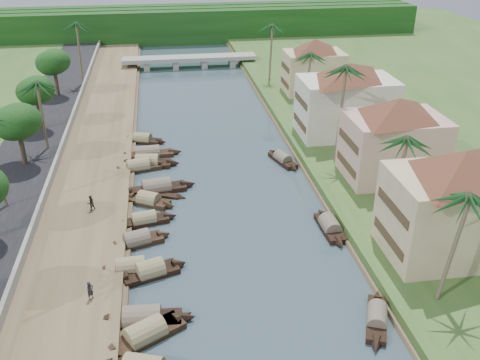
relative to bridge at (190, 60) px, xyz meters
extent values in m
plane|color=#35464F|center=(0.00, -72.00, -1.72)|extent=(220.00, 220.00, 0.00)
cube|color=brown|center=(-16.00, -52.00, -1.32)|extent=(10.00, 180.00, 0.80)
cube|color=#305321|center=(19.00, -52.00, -1.12)|extent=(16.00, 180.00, 1.20)
cube|color=black|center=(-24.50, -52.00, -1.02)|extent=(8.00, 180.00, 1.40)
cube|color=gray|center=(-20.20, -52.00, -0.37)|extent=(0.40, 180.00, 1.10)
cube|color=#10370F|center=(0.00, 23.00, 2.28)|extent=(120.00, 4.00, 8.00)
cube|color=#10370F|center=(0.00, 28.00, 2.28)|extent=(120.00, 4.00, 8.00)
cube|color=#10370F|center=(0.00, 33.00, 2.28)|extent=(120.00, 4.00, 8.00)
cube|color=gray|center=(0.00, 0.00, 0.28)|extent=(28.00, 4.00, 0.80)
cube|color=gray|center=(-9.00, 0.00, -0.82)|extent=(1.20, 3.50, 1.80)
cube|color=gray|center=(-3.00, 0.00, -0.82)|extent=(1.20, 3.50, 1.80)
cube|color=gray|center=(3.00, 0.00, -0.82)|extent=(1.20, 3.50, 1.80)
cube|color=gray|center=(9.00, 0.00, -0.82)|extent=(1.20, 3.50, 1.80)
cube|color=beige|center=(19.00, -74.00, 3.48)|extent=(12.00, 8.00, 8.00)
pyramid|color=brown|center=(19.00, -74.00, 8.58)|extent=(14.85, 14.85, 2.20)
cube|color=#44321F|center=(12.95, -74.00, 1.48)|extent=(0.10, 6.40, 0.90)
cube|color=#44321F|center=(12.95, -74.00, 4.68)|extent=(0.10, 6.40, 0.90)
cube|color=tan|center=(20.00, -58.00, 3.23)|extent=(11.00, 8.00, 7.50)
pyramid|color=brown|center=(20.00, -58.00, 8.08)|extent=(14.11, 14.11, 2.20)
cube|color=#44321F|center=(14.45, -58.00, 1.35)|extent=(0.10, 6.40, 0.90)
cube|color=#44321F|center=(14.45, -58.00, 4.35)|extent=(0.10, 6.40, 0.90)
cube|color=silver|center=(19.00, -44.00, 3.48)|extent=(13.00, 8.00, 8.00)
pyramid|color=brown|center=(19.00, -44.00, 8.58)|extent=(15.59, 15.59, 2.20)
cube|color=#44321F|center=(12.45, -44.00, 1.48)|extent=(0.10, 6.40, 0.90)
cube|color=#44321F|center=(12.45, -44.00, 4.68)|extent=(0.10, 6.40, 0.90)
cube|color=beige|center=(20.00, -24.00, 2.98)|extent=(10.00, 7.00, 7.00)
pyramid|color=brown|center=(20.00, -24.00, 7.58)|extent=(12.62, 12.62, 2.20)
cube|color=#44321F|center=(14.95, -24.00, 1.23)|extent=(0.10, 5.60, 0.90)
cube|color=#44321F|center=(14.95, -24.00, 4.03)|extent=(0.10, 5.60, 0.90)
cube|color=black|center=(-9.04, -80.07, -1.52)|extent=(6.49, 4.86, 0.70)
cone|color=black|center=(-5.98, -78.32, -1.44)|extent=(2.46, 2.45, 1.98)
cone|color=black|center=(-12.10, -81.82, -1.44)|extent=(2.46, 2.45, 1.98)
cylinder|color=#8D8259|center=(-9.04, -80.07, -1.14)|extent=(5.23, 4.19, 2.06)
cube|color=black|center=(-9.29, -78.23, -1.52)|extent=(6.42, 2.45, 0.70)
cone|color=black|center=(-5.80, -78.48, -1.44)|extent=(1.93, 1.93, 2.01)
cone|color=black|center=(-12.78, -77.99, -1.44)|extent=(1.93, 1.93, 2.01)
cylinder|color=#726355|center=(-9.29, -78.23, -1.14)|extent=(4.95, 2.42, 2.09)
cube|color=black|center=(-10.38, -71.14, -1.52)|extent=(5.56, 2.07, 0.70)
cone|color=black|center=(-7.33, -71.02, -1.44)|extent=(1.66, 1.74, 1.85)
cone|color=black|center=(-13.43, -71.25, -1.44)|extent=(1.66, 1.74, 1.85)
cylinder|color=#8D8259|center=(-10.38, -71.14, -1.14)|extent=(4.27, 2.10, 1.94)
cube|color=black|center=(-8.62, -71.94, -1.52)|extent=(5.49, 3.48, 0.70)
cone|color=black|center=(-5.91, -71.05, -1.44)|extent=(2.00, 2.16, 1.94)
cone|color=black|center=(-11.32, -72.83, -1.44)|extent=(2.00, 2.16, 1.94)
cylinder|color=#8D8259|center=(-8.62, -71.94, -1.14)|extent=(4.36, 3.18, 2.06)
cube|color=black|center=(-9.90, -66.60, -1.52)|extent=(5.43, 3.27, 0.70)
cone|color=black|center=(-7.19, -65.76, -1.44)|extent=(1.92, 2.02, 1.81)
cone|color=black|center=(-12.62, -67.44, -1.44)|extent=(1.92, 2.02, 1.81)
cylinder|color=#726355|center=(-9.90, -66.60, -1.14)|extent=(4.30, 2.98, 1.91)
cube|color=black|center=(-9.23, -62.69, -1.52)|extent=(5.44, 2.61, 0.70)
cone|color=black|center=(-6.39, -62.14, -1.44)|extent=(1.75, 1.74, 1.65)
cone|color=black|center=(-12.08, -63.24, -1.44)|extent=(1.75, 1.74, 1.65)
cylinder|color=#8D8259|center=(-9.23, -62.69, -1.14)|extent=(4.24, 2.44, 1.71)
cube|color=black|center=(-8.72, -58.42, -1.52)|extent=(5.07, 4.01, 0.70)
cone|color=black|center=(-6.42, -59.79, -1.44)|extent=(2.05, 2.12, 1.77)
cone|color=black|center=(-11.03, -57.05, -1.44)|extent=(2.05, 2.12, 1.77)
cylinder|color=#8D8259|center=(-8.72, -58.42, -1.14)|extent=(4.13, 3.49, 1.87)
cube|color=black|center=(-7.79, -55.52, -1.52)|extent=(7.14, 3.09, 0.70)
cone|color=black|center=(-4.00, -54.93, -1.44)|extent=(2.23, 2.13, 2.07)
cone|color=black|center=(-11.58, -56.11, -1.44)|extent=(2.23, 2.13, 2.07)
cylinder|color=#726355|center=(-7.79, -55.52, -1.14)|extent=(5.54, 2.92, 2.14)
cube|color=black|center=(-10.05, -49.33, -1.52)|extent=(6.06, 3.08, 0.70)
cone|color=black|center=(-6.91, -48.64, -1.44)|extent=(2.00, 2.02, 1.89)
cone|color=black|center=(-13.20, -50.01, -1.44)|extent=(2.00, 2.02, 1.89)
cylinder|color=#8D8259|center=(-10.05, -49.33, -1.14)|extent=(4.74, 2.87, 1.97)
cube|color=black|center=(-8.91, -48.20, -1.52)|extent=(6.33, 2.77, 0.70)
cone|color=black|center=(-5.53, -48.58, -1.44)|extent=(1.98, 2.08, 2.09)
cone|color=black|center=(-12.30, -47.82, -1.44)|extent=(1.98, 2.08, 2.09)
cylinder|color=#8D8259|center=(-8.91, -48.20, -1.14)|extent=(4.90, 2.69, 2.19)
cube|color=black|center=(-8.86, -45.18, -1.52)|extent=(6.94, 2.37, 0.70)
cone|color=black|center=(-5.08, -44.92, -1.44)|extent=(2.04, 1.84, 1.93)
cone|color=black|center=(-12.64, -45.45, -1.44)|extent=(2.04, 1.84, 1.93)
cylinder|color=#726355|center=(-8.86, -45.18, -1.14)|extent=(5.34, 2.33, 1.97)
cube|color=black|center=(-9.60, -40.03, -1.52)|extent=(5.45, 3.40, 0.70)
cone|color=black|center=(-6.90, -41.04, -1.44)|extent=(1.93, 1.95, 1.69)
cone|color=black|center=(-12.30, -39.02, -1.44)|extent=(1.93, 1.95, 1.69)
cylinder|color=#8D8259|center=(-9.60, -40.03, -1.14)|extent=(4.33, 3.03, 1.76)
cube|color=black|center=(9.42, -81.01, -1.52)|extent=(3.57, 5.66, 0.70)
cone|color=black|center=(10.60, -78.20, -1.44)|extent=(1.90, 1.98, 1.58)
cone|color=black|center=(8.23, -83.82, -1.44)|extent=(1.90, 1.98, 1.58)
cylinder|color=#726355|center=(9.42, -81.01, -1.14)|extent=(3.12, 4.49, 1.62)
cube|color=black|center=(9.89, -66.98, -1.52)|extent=(1.94, 5.60, 0.70)
cone|color=black|center=(9.79, -63.90, -1.44)|extent=(1.64, 1.65, 1.76)
cone|color=black|center=(9.99, -70.06, -1.44)|extent=(1.64, 1.65, 1.76)
cylinder|color=#726355|center=(9.89, -66.98, -1.14)|extent=(1.97, 4.30, 1.83)
cube|color=black|center=(8.80, -49.71, -1.52)|extent=(3.07, 5.56, 0.70)
cone|color=black|center=(7.90, -46.87, -1.44)|extent=(1.77, 1.86, 1.55)
cone|color=black|center=(9.69, -52.54, -1.44)|extent=(1.77, 1.86, 1.55)
cylinder|color=#726355|center=(8.80, -49.71, -1.14)|extent=(2.75, 4.37, 1.59)
cube|color=black|center=(-9.44, -70.12, -1.62)|extent=(3.61, 0.85, 0.35)
cone|color=black|center=(-7.41, -70.15, -1.62)|extent=(0.91, 0.81, 0.80)
cone|color=black|center=(-11.46, -70.09, -1.62)|extent=(0.91, 0.81, 0.80)
cube|color=black|center=(-7.30, -56.68, -1.62)|extent=(4.51, 2.64, 0.35)
cone|color=black|center=(-4.97, -57.69, -1.62)|extent=(1.40, 1.28, 0.91)
cone|color=black|center=(-9.64, -55.66, -1.62)|extent=(1.40, 1.28, 0.91)
cylinder|color=brown|center=(15.00, -80.32, 4.32)|extent=(1.43, 0.36, 9.66)
sphere|color=#17461C|center=(15.00, -80.32, 8.97)|extent=(3.20, 3.20, 3.20)
cylinder|color=brown|center=(16.00, -67.81, 4.07)|extent=(1.18, 0.36, 9.18)
sphere|color=#17461C|center=(16.00, -67.81, 8.48)|extent=(3.20, 3.20, 3.20)
cylinder|color=brown|center=(15.00, -52.73, 5.62)|extent=(0.78, 0.36, 12.28)
sphere|color=#17461C|center=(15.00, -52.73, 11.51)|extent=(3.20, 3.20, 3.20)
cylinder|color=brown|center=(16.00, -33.17, 4.03)|extent=(1.32, 0.36, 9.09)
sphere|color=#17461C|center=(16.00, -33.17, 8.40)|extent=(3.20, 3.20, 3.20)
cylinder|color=brown|center=(-22.00, -43.52, 4.22)|extent=(0.42, 0.36, 9.09)
sphere|color=#17461C|center=(-22.00, -43.52, 8.59)|extent=(3.20, 3.20, 3.20)
cylinder|color=brown|center=(14.00, -15.73, 4.60)|extent=(0.73, 0.36, 10.26)
sphere|color=#17461C|center=(14.00, -15.73, 9.52)|extent=(3.20, 3.20, 3.20)
cylinder|color=brown|center=(-20.50, -13.54, 5.17)|extent=(0.68, 0.36, 10.99)
sphere|color=#17461C|center=(-20.50, -13.54, 10.44)|extent=(3.20, 3.20, 3.20)
cylinder|color=#453627|center=(-24.00, -48.03, 1.54)|extent=(0.60, 0.60, 3.81)
ellipsoid|color=#10370F|center=(-24.00, -48.03, 5.19)|extent=(5.21, 5.21, 4.28)
cylinder|color=#453627|center=(-24.00, -35.63, 1.58)|extent=(0.60, 0.60, 3.90)
ellipsoid|color=#10370F|center=(-24.00, -35.63, 5.31)|extent=(4.70, 4.70, 3.87)
cylinder|color=#453627|center=(-24.00, -19.76, 1.60)|extent=(0.60, 0.60, 3.93)
ellipsoid|color=#10370F|center=(-24.00, -19.76, 5.36)|extent=(5.01, 5.01, 4.12)
cylinder|color=#453627|center=(24.00, -42.91, 1.04)|extent=(0.60, 0.60, 3.20)
ellipsoid|color=#10370F|center=(24.00, -42.91, 4.10)|extent=(4.70, 4.70, 3.87)
imported|color=#212228|center=(-13.49, -75.47, -0.08)|extent=(0.73, 0.72, 1.69)
imported|color=#2B281E|center=(-14.85, -60.20, -0.07)|extent=(1.05, 0.99, 1.71)
camera|label=1|loc=(-6.62, -112.33, 28.05)|focal=40.00mm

